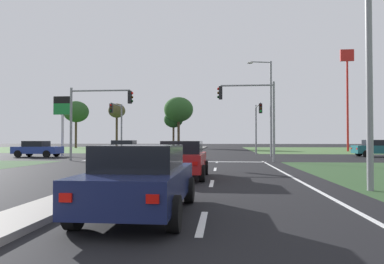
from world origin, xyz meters
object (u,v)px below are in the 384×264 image
Objects in this scene: traffic_signal_far_left at (118,119)px; treeline_third at (179,110)px; traffic_signal_near_left at (94,110)px; street_lamp_near at (362,32)px; car_beige_near at (123,149)px; traffic_signal_far_right at (258,119)px; street_lamp_second at (269,103)px; treeline_fourth at (173,120)px; car_teal_fourth at (377,148)px; car_red_second at (183,159)px; treeline_near at (76,112)px; car_blue_third at (37,149)px; treeline_second at (117,111)px; fuel_price_totem at (63,112)px; traffic_signal_near_right at (253,107)px; fastfood_pole_sign at (347,78)px; car_navy_fifth at (142,179)px.

traffic_signal_far_left is 28.46m from treeline_third.
traffic_signal_near_left is 0.63× the size of street_lamp_near.
car_beige_near is 0.77× the size of traffic_signal_far_right.
street_lamp_second is 36.07m from treeline_fourth.
traffic_signal_near_left reaches higher than car_teal_fourth.
car_red_second is 0.48× the size of treeline_near.
street_lamp_second reaches higher than traffic_signal_far_left.
car_blue_third is (-15.39, 16.05, -0.03)m from car_red_second.
street_lamp_second is 1.28× the size of treeline_fourth.
fuel_price_totem is at bearing -81.16° from treeline_second.
car_teal_fourth is 10.86m from street_lamp_second.
traffic_signal_far_left reaches higher than car_teal_fourth.
treeline_near reaches higher than fuel_price_totem.
fuel_price_totem reaches higher than traffic_signal_far_left.
treeline_third is (-10.56, 39.84, 3.35)m from traffic_signal_near_right.
car_navy_fifth is at bearing -114.35° from fastfood_pole_sign.
car_beige_near is at bearing 78.59° from traffic_signal_near_left.
treeline_fourth is at bearing 86.08° from traffic_signal_far_left.
fastfood_pole_sign reaches higher than car_teal_fourth.
traffic_signal_far_left is at bearing 44.64° from fuel_price_totem.
car_beige_near is 0.74× the size of traffic_signal_far_left.
car_red_second is 52.82m from treeline_fourth.
street_lamp_second is at bearing 72.04° from car_red_second.
fastfood_pole_sign reaches higher than street_lamp_second.
car_beige_near is 0.75× the size of traffic_signal_near_left.
traffic_signal_far_right is at bearing 91.54° from street_lamp_near.
traffic_signal_far_left reaches higher than car_beige_near.
car_red_second is 0.48× the size of street_lamp_near.
street_lamp_near is 55.49m from treeline_third.
car_blue_third is (-8.26, 0.63, -0.03)m from car_beige_near.
street_lamp_second reaches higher than car_beige_near.
treeline_second is at bearing 118.90° from traffic_signal_near_right.
car_navy_fifth is at bearing -61.23° from fuel_price_totem.
car_blue_third is 27.81m from car_navy_fifth.
car_blue_third is at bearing -172.85° from street_lamp_second.
street_lamp_second is (-9.97, -0.37, 4.27)m from car_teal_fourth.
car_teal_fourth is (23.17, 3.69, 0.02)m from car_beige_near.
traffic_signal_near_left is at bearing -90.31° from treeline_fourth.
car_red_second is 0.74× the size of traffic_signal_near_right.
treeline_fourth is (-0.69, 36.62, 4.67)m from car_beige_near.
car_teal_fourth is (31.43, 3.06, 0.05)m from car_blue_third.
car_blue_third is 0.30× the size of fastfood_pole_sign.
traffic_signal_near_right is at bearing 75.00° from car_blue_third.
car_red_second is at bearing -52.52° from fuel_price_totem.
traffic_signal_near_right is 41.35m from treeline_third.
fastfood_pole_sign is (18.91, 41.76, 9.27)m from car_navy_fifth.
fuel_price_totem is at bearing -153.85° from fastfood_pole_sign.
treeline_near reaches higher than treeline_second.
fuel_price_totem is 0.61× the size of treeline_third.
car_red_second reaches higher than car_beige_near.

